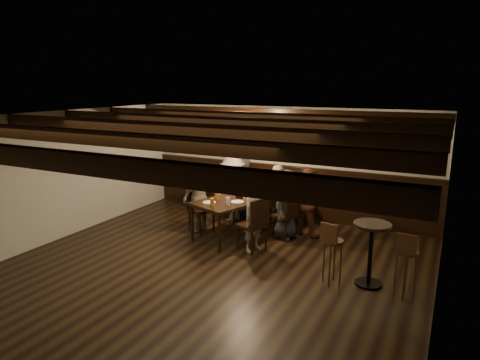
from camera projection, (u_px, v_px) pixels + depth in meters
The scene contains 27 objects.
room at pixel (248, 178), 8.38m from camera, with size 7.00×7.00×7.00m.
dining_table at pixel (242, 200), 8.24m from camera, with size 1.48×2.15×0.74m.
chair_left_near at pixel (234, 208), 9.14m from camera, with size 0.52×0.52×0.90m.
chair_left_far at pixel (201, 217), 8.52m from camera, with size 0.54×0.54×0.93m.
chair_right_near at pixel (285, 224), 8.13m from camera, with size 0.53×0.53×0.91m.
chair_right_far at pixel (252, 234), 7.51m from camera, with size 0.56×0.56×0.97m.
person_bench_left at pixel (243, 186), 9.48m from camera, with size 0.64×0.42×1.31m, color #262729.
person_bench_centre at pixel (278, 194), 8.96m from camera, with size 0.46×0.30×1.25m, color gray.
person_bench_right at pixel (308, 202), 8.22m from camera, with size 0.64×0.50×1.32m, color brown.
person_left_near at pixel (233, 188), 9.06m from camera, with size 0.92×0.53×1.42m, color gray.
person_left_far at pixel (199, 197), 8.46m from camera, with size 0.80×0.33×1.36m, color #9F977F.
person_right_near at pixel (287, 204), 8.02m from camera, with size 0.65×0.42×1.33m, color #242427.
person_right_far at pixel (254, 218), 7.42m from camera, with size 0.44×0.29×1.21m, color #A8948E.
pint_a at pixel (257, 185), 8.88m from camera, with size 0.07×0.07×0.14m, color #BF7219.
pint_b at pixel (274, 190), 8.47m from camera, with size 0.07×0.07×0.14m, color #BF7219.
pint_c at pixel (235, 190), 8.49m from camera, with size 0.07×0.07×0.14m, color #BF7219.
pint_d at pixel (261, 195), 8.13m from camera, with size 0.07×0.07×0.14m, color silver.
pint_e at pixel (217, 196), 8.06m from camera, with size 0.07×0.07×0.14m, color #BF7219.
pint_f at pixel (228, 201), 7.70m from camera, with size 0.07×0.07×0.14m, color silver.
pint_g at pixel (212, 202), 7.63m from camera, with size 0.07×0.07×0.14m, color #BF7219.
plate_near at pixel (209, 202), 7.85m from camera, with size 0.24×0.24×0.01m, color white.
plate_far at pixel (237, 202), 7.89m from camera, with size 0.24×0.24×0.01m, color white.
condiment_caddy at pixel (240, 195), 8.18m from camera, with size 0.15×0.10×0.12m, color black.
candle at pixel (257, 195), 8.34m from camera, with size 0.05×0.05×0.05m, color beige.
high_top_table at pixel (371, 245), 6.13m from camera, with size 0.53×0.53×0.95m.
bar_stool_left at pixel (332, 261), 6.24m from camera, with size 0.31×0.33×0.96m.
bar_stool_right at pixel (405, 273), 5.84m from camera, with size 0.30×0.31×0.96m.
Camera 1 is at (3.29, -5.14, 2.89)m, focal length 32.00 mm.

